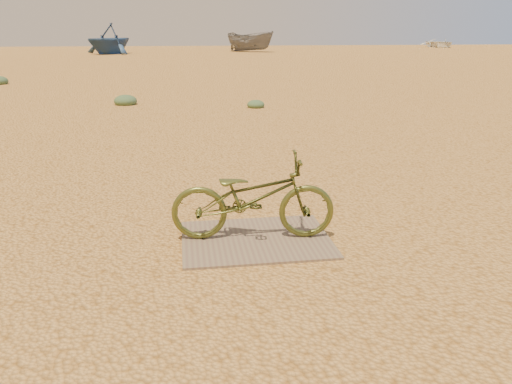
{
  "coord_description": "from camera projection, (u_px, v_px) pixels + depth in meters",
  "views": [
    {
      "loc": [
        -0.26,
        -3.92,
        1.89
      ],
      "look_at": [
        0.38,
        0.36,
        0.48
      ],
      "focal_mm": 35.0,
      "sensor_mm": 36.0,
      "label": 1
    }
  ],
  "objects": [
    {
      "name": "boat_mid_right",
      "position": [
        250.0,
        41.0,
        44.27
      ],
      "size": [
        4.73,
        4.19,
        1.79
      ],
      "primitive_type": "imported",
      "rotation": [
        0.0,
        0.0,
        0.92
      ],
      "color": "slate",
      "rests_on": "ground"
    },
    {
      "name": "kale_b",
      "position": [
        256.0,
        107.0,
        12.73
      ],
      "size": [
        0.45,
        0.45,
        0.25
      ],
      "primitive_type": "ellipsoid",
      "color": "#506C47",
      "rests_on": "ground"
    },
    {
      "name": "bicycle",
      "position": [
        253.0,
        197.0,
        4.6
      ],
      "size": [
        1.55,
        0.67,
        0.79
      ],
      "primitive_type": "imported",
      "rotation": [
        0.0,
        0.0,
        1.47
      ],
      "color": "#4B5321",
      "rests_on": "plywood_board"
    },
    {
      "name": "boat_far_right",
      "position": [
        440.0,
        43.0,
        55.62
      ],
      "size": [
        3.39,
        4.69,
        0.96
      ],
      "primitive_type": "imported",
      "rotation": [
        0.0,
        0.0,
        -0.02
      ],
      "color": "white",
      "rests_on": "ground"
    },
    {
      "name": "kale_a",
      "position": [
        126.0,
        104.0,
        13.23
      ],
      "size": [
        0.6,
        0.6,
        0.33
      ],
      "primitive_type": "ellipsoid",
      "color": "#506C47",
      "rests_on": "ground"
    },
    {
      "name": "plywood_board",
      "position": [
        256.0,
        239.0,
        4.7
      ],
      "size": [
        1.38,
        1.06,
        0.02
      ],
      "primitive_type": "cube",
      "color": "#72624B",
      "rests_on": "ground"
    },
    {
      "name": "boat_far_left",
      "position": [
        109.0,
        39.0,
        39.98
      ],
      "size": [
        5.91,
        6.05,
        2.42
      ],
      "primitive_type": "imported",
      "rotation": [
        0.0,
        0.0,
        -0.63
      ],
      "color": "#2D4D7D",
      "rests_on": "ground"
    },
    {
      "name": "ground",
      "position": [
        219.0,
        260.0,
        4.31
      ],
      "size": [
        120.0,
        120.0,
        0.0
      ],
      "primitive_type": "plane",
      "color": "tan",
      "rests_on": "ground"
    }
  ]
}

